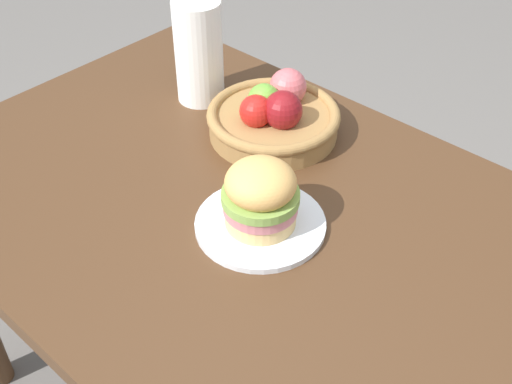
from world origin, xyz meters
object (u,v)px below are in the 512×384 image
at_px(sandwich, 261,195).
at_px(paper_towel_roll, 199,52).
at_px(plate, 260,224).
at_px(fruit_basket, 274,116).

distance_m(sandwich, paper_towel_roll, 0.47).
relative_size(plate, sandwich, 1.72).
relative_size(sandwich, fruit_basket, 0.49).
bearing_deg(plate, sandwich, 153.43).
bearing_deg(paper_towel_roll, sandwich, -30.73).
bearing_deg(sandwich, fruit_basket, 126.44).
bearing_deg(plate, fruit_basket, 126.44).
bearing_deg(fruit_basket, plate, -53.56).
relative_size(fruit_basket, paper_towel_roll, 1.21).
xyz_separation_m(plate, sandwich, (-0.00, 0.00, 0.07)).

